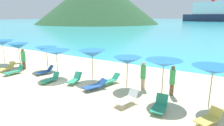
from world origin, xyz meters
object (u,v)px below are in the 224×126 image
at_px(lounge_chair_3, 95,85).
at_px(beachgoer_2, 172,80).
at_px(umbrella_5, 92,54).
at_px(lounge_chair_12, 209,118).
at_px(lounge_chair_6, 127,98).
at_px(beachgoer_0, 23,59).
at_px(umbrella_4, 56,52).
at_px(lounge_chair_5, 160,105).
at_px(lounge_chair_9, 14,71).
at_px(lounge_chair_11, 111,80).
at_px(umbrella_2, 18,46).
at_px(umbrella_8, 213,70).
at_px(lounge_chair_0, 8,67).
at_px(umbrella_6, 127,61).
at_px(umbrella_3, 46,50).
at_px(lounge_chair_7, 51,79).
at_px(lounge_chair_10, 75,79).
at_px(beachgoer_4, 143,75).
at_px(lounge_chair_8, 17,61).
at_px(lounge_chair_2, 45,71).
at_px(umbrella_1, 2,43).
at_px(umbrella_7, 164,63).

xyz_separation_m(lounge_chair_3, beachgoer_2, (4.54, 1.67, 0.71)).
height_order(umbrella_5, lounge_chair_12, umbrella_5).
xyz_separation_m(lounge_chair_6, beachgoer_0, (-11.37, 1.52, 0.66)).
height_order(umbrella_4, lounge_chair_5, umbrella_4).
xyz_separation_m(lounge_chair_9, lounge_chair_11, (8.15, 2.20, 0.02)).
bearing_deg(umbrella_2, umbrella_8, -0.48).
xyz_separation_m(umbrella_8, lounge_chair_5, (-2.10, -1.63, -1.78)).
bearing_deg(umbrella_8, lounge_chair_0, -175.16).
bearing_deg(umbrella_6, lounge_chair_9, -166.92).
relative_size(umbrella_6, umbrella_8, 0.92).
bearing_deg(umbrella_6, beachgoer_2, 3.67).
distance_m(umbrella_3, umbrella_8, 13.34).
bearing_deg(lounge_chair_7, lounge_chair_3, 6.37).
relative_size(lounge_chair_10, beachgoer_4, 0.81).
height_order(lounge_chair_8, lounge_chair_12, lounge_chair_12).
bearing_deg(beachgoer_2, umbrella_8, -90.27).
bearing_deg(lounge_chair_5, lounge_chair_2, 168.43).
relative_size(lounge_chair_5, lounge_chair_6, 0.90).
bearing_deg(lounge_chair_12, umbrella_1, -157.98).
bearing_deg(lounge_chair_8, umbrella_8, 17.04).
xyz_separation_m(umbrella_3, umbrella_8, (13.32, -0.79, 0.25)).
bearing_deg(lounge_chair_6, lounge_chair_9, -165.89).
distance_m(lounge_chair_10, lounge_chair_12, 8.90).
relative_size(lounge_chair_5, lounge_chair_7, 0.90).
bearing_deg(lounge_chair_5, lounge_chair_3, 167.40).
relative_size(umbrella_1, beachgoer_2, 1.27).
relative_size(lounge_chair_5, beachgoer_0, 0.74).
bearing_deg(umbrella_3, umbrella_8, -3.39).
relative_size(umbrella_8, lounge_chair_10, 1.54).
bearing_deg(lounge_chair_2, umbrella_3, 147.03).
bearing_deg(umbrella_3, lounge_chair_5, -12.15).
height_order(umbrella_1, lounge_chair_12, umbrella_1).
height_order(umbrella_4, beachgoer_4, umbrella_4).
xyz_separation_m(lounge_chair_0, lounge_chair_8, (-1.73, 2.00, -0.05)).
relative_size(umbrella_5, beachgoer_0, 1.21).
relative_size(umbrella_5, lounge_chair_7, 1.46).
height_order(umbrella_7, lounge_chair_9, umbrella_7).
xyz_separation_m(lounge_chair_9, beachgoer_2, (12.40, 2.38, 0.72)).
bearing_deg(umbrella_2, umbrella_3, 11.68).
height_order(umbrella_3, lounge_chair_9, umbrella_3).
relative_size(lounge_chair_12, beachgoer_2, 0.78).
distance_m(umbrella_6, lounge_chair_6, 3.03).
relative_size(umbrella_2, lounge_chair_2, 1.44).
relative_size(lounge_chair_5, lounge_chair_10, 0.94).
distance_m(umbrella_2, umbrella_8, 16.47).
bearing_deg(lounge_chair_5, beachgoer_0, 169.73).
height_order(umbrella_3, beachgoer_0, umbrella_3).
bearing_deg(lounge_chair_5, umbrella_4, 167.02).
relative_size(lounge_chair_12, beachgoer_0, 0.77).
distance_m(umbrella_3, beachgoer_2, 11.22).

